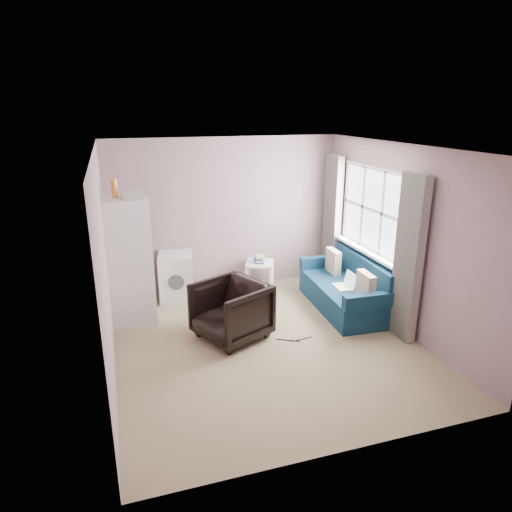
# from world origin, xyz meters

# --- Properties ---
(room) EXTENTS (3.84, 4.24, 2.54)m
(room) POSITION_xyz_m (0.02, 0.01, 1.25)
(room) COLOR #958361
(room) RESTS_ON ground
(armchair) EXTENTS (1.05, 1.08, 0.85)m
(armchair) POSITION_xyz_m (-0.40, 0.27, 0.43)
(armchair) COLOR black
(armchair) RESTS_ON ground
(fridge) EXTENTS (0.66, 0.66, 2.04)m
(fridge) POSITION_xyz_m (-1.63, 1.21, 0.91)
(fridge) COLOR silver
(fridge) RESTS_ON ground
(washing_machine) EXTENTS (0.61, 0.61, 0.75)m
(washing_machine) POSITION_xyz_m (-0.90, 1.80, 0.39)
(washing_machine) COLOR silver
(washing_machine) RESTS_ON ground
(side_table) EXTENTS (0.58, 0.58, 0.60)m
(side_table) POSITION_xyz_m (0.48, 1.77, 0.28)
(side_table) COLOR white
(side_table) RESTS_ON ground
(sofa) EXTENTS (0.90, 1.83, 0.80)m
(sofa) POSITION_xyz_m (1.53, 0.66, 0.29)
(sofa) COLOR navy
(sofa) RESTS_ON ground
(window_dressing) EXTENTS (0.17, 2.62, 2.18)m
(window_dressing) POSITION_xyz_m (1.78, 0.70, 1.11)
(window_dressing) COLOR white
(window_dressing) RESTS_ON ground
(floor_cables) EXTENTS (0.48, 0.16, 0.01)m
(floor_cables) POSITION_xyz_m (0.38, -0.06, 0.01)
(floor_cables) COLOR black
(floor_cables) RESTS_ON ground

